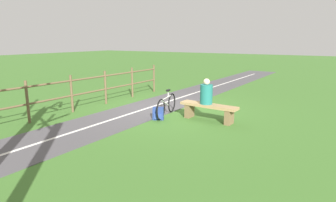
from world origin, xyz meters
TOP-DOWN VIEW (x-y plane):
  - ground_plane at (0.00, 0.00)m, footprint 80.00×80.00m
  - paved_path at (0.83, 4.00)m, footprint 3.45×36.05m
  - path_centre_line at (0.83, 4.00)m, footprint 1.39×31.98m
  - bench at (-1.76, 0.56)m, footprint 1.79×0.51m
  - person_seated at (-1.67, 0.56)m, footprint 0.39×0.39m
  - bicycle at (-0.40, 0.76)m, footprint 0.36×1.61m
  - backpack at (-0.42, 1.27)m, footprint 0.38×0.34m
  - fence_roadside at (2.56, 2.76)m, footprint 0.52×10.76m

SIDE VIEW (x-z plane):
  - ground_plane at x=0.00m, z-range 0.00..0.00m
  - paved_path at x=0.83m, z-range 0.00..0.02m
  - path_centre_line at x=0.83m, z-range 0.02..0.02m
  - backpack at x=-0.42m, z-range 0.00..0.38m
  - bicycle at x=-0.40m, z-range -0.07..0.76m
  - bench at x=-1.76m, z-range 0.10..0.60m
  - fence_roadside at x=2.56m, z-range 0.10..1.35m
  - person_seated at x=-1.67m, z-range 0.44..1.20m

